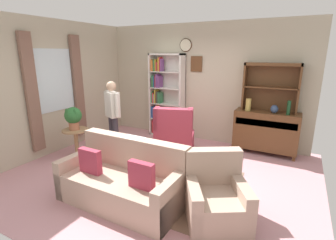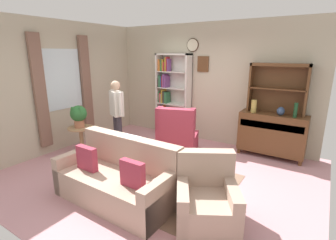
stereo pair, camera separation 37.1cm
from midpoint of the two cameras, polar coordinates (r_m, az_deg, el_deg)
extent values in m
cube|color=#C68C93|center=(4.73, -4.54, -11.74)|extent=(5.40, 4.60, 0.02)
cube|color=#BCB299|center=(6.17, 5.89, 8.29)|extent=(5.00, 0.06, 2.80)
cylinder|color=beige|center=(6.25, 2.28, 16.63)|extent=(0.28, 0.03, 0.28)
torus|color=#382314|center=(6.25, 2.28, 16.63)|extent=(0.31, 0.02, 0.31)
cube|color=brown|center=(6.13, 4.73, 12.58)|extent=(0.28, 0.03, 0.36)
cube|color=#BCB299|center=(6.03, -25.79, 6.72)|extent=(0.06, 4.20, 2.80)
cube|color=silver|center=(5.96, -26.06, 8.07)|extent=(0.02, 0.90, 1.30)
cube|color=#7F5B4C|center=(5.62, -30.24, 5.14)|extent=(0.08, 0.24, 2.30)
cube|color=#7F5B4C|center=(6.30, -21.35, 7.02)|extent=(0.08, 0.24, 2.30)
cube|color=#846651|center=(4.41, -4.42, -13.68)|extent=(2.45, 1.96, 0.01)
cube|color=silver|center=(6.63, -5.22, 5.72)|extent=(0.04, 0.30, 2.10)
cube|color=silver|center=(6.21, 1.48, 5.14)|extent=(0.04, 0.30, 2.10)
cube|color=silver|center=(6.32, -2.07, 14.70)|extent=(0.90, 0.30, 0.04)
cube|color=silver|center=(6.66, -1.90, -3.32)|extent=(0.90, 0.30, 0.04)
cube|color=silver|center=(6.53, -1.35, 5.64)|extent=(0.90, 0.01, 2.10)
cube|color=silver|center=(6.54, -1.93, 0.21)|extent=(0.86, 0.30, 0.02)
cube|color=#3F3833|center=(6.80, -4.90, -1.71)|extent=(0.03, 0.15, 0.23)
cube|color=#B22D33|center=(6.76, -4.65, -1.31)|extent=(0.04, 0.23, 0.34)
cube|color=#723F7F|center=(6.75, -4.38, -1.60)|extent=(0.03, 0.13, 0.28)
cube|color=gold|center=(6.73, -4.11, -1.65)|extent=(0.03, 0.14, 0.27)
cube|color=#284C8C|center=(6.70, -3.84, -1.41)|extent=(0.03, 0.13, 0.34)
cube|color=#723F7F|center=(6.69, -3.54, -1.63)|extent=(0.03, 0.14, 0.30)
cube|color=gold|center=(6.67, -3.27, -1.80)|extent=(0.03, 0.18, 0.27)
cube|color=silver|center=(6.45, -1.96, 3.68)|extent=(0.86, 0.30, 0.02)
cube|color=#284C8C|center=(6.68, -4.97, 1.90)|extent=(0.03, 0.20, 0.30)
cube|color=#284C8C|center=(6.66, -4.69, 1.87)|extent=(0.04, 0.20, 0.30)
cube|color=gray|center=(6.64, -4.37, 1.59)|extent=(0.03, 0.24, 0.24)
cube|color=#CC7233|center=(6.61, -4.05, 1.94)|extent=(0.03, 0.12, 0.34)
cube|color=#B22D33|center=(6.60, -3.80, 1.67)|extent=(0.02, 0.13, 0.28)
cube|color=silver|center=(6.38, -2.00, 7.24)|extent=(0.86, 0.30, 0.02)
cube|color=#337247|center=(6.60, -5.05, 5.25)|extent=(0.03, 0.14, 0.28)
cube|color=#B22D33|center=(6.58, -4.76, 5.10)|extent=(0.03, 0.18, 0.26)
cube|color=gray|center=(6.57, -4.49, 4.95)|extent=(0.04, 0.19, 0.23)
cube|color=gold|center=(6.54, -4.20, 5.45)|extent=(0.03, 0.22, 0.35)
cube|color=#3F3833|center=(6.52, -3.87, 5.21)|extent=(0.04, 0.21, 0.30)
cube|color=#337247|center=(6.49, -3.52, 5.11)|extent=(0.04, 0.19, 0.28)
cube|color=#337247|center=(6.48, -3.24, 5.05)|extent=(0.02, 0.22, 0.28)
cube|color=silver|center=(6.34, -2.03, 10.86)|extent=(0.86, 0.30, 0.02)
cube|color=#3F3833|center=(6.55, -5.11, 8.51)|extent=(0.03, 0.22, 0.23)
cube|color=#337247|center=(6.52, -4.79, 8.77)|extent=(0.04, 0.21, 0.30)
cube|color=#284C8C|center=(6.50, -4.49, 8.69)|extent=(0.02, 0.20, 0.28)
cube|color=#B22D33|center=(6.48, -4.26, 8.75)|extent=(0.03, 0.17, 0.30)
cube|color=#723F7F|center=(6.46, -3.89, 8.89)|extent=(0.04, 0.23, 0.33)
cube|color=#723F7F|center=(6.43, -3.49, 8.67)|extent=(0.04, 0.23, 0.29)
cube|color=#CC7233|center=(6.51, -5.20, 12.30)|extent=(0.04, 0.15, 0.29)
cube|color=#CC7233|center=(6.49, -4.89, 12.14)|extent=(0.03, 0.23, 0.26)
cube|color=#337247|center=(6.47, -4.65, 12.29)|extent=(0.02, 0.17, 0.29)
cube|color=gold|center=(6.45, -4.38, 12.29)|extent=(0.03, 0.12, 0.29)
cube|color=#B22D33|center=(6.43, -4.04, 11.99)|extent=(0.03, 0.15, 0.22)
cube|color=gold|center=(6.40, -3.65, 12.49)|extent=(0.04, 0.13, 0.34)
cube|color=#B22D33|center=(6.38, -3.36, 12.55)|extent=(0.02, 0.16, 0.35)
cube|color=#723F7F|center=(6.37, -3.06, 12.33)|extent=(0.04, 0.15, 0.30)
cube|color=brown|center=(5.69, 19.58, -2.27)|extent=(1.30, 0.45, 0.82)
cube|color=brown|center=(5.78, 13.01, -6.32)|extent=(0.06, 0.06, 0.10)
cube|color=brown|center=(5.63, 24.97, -7.99)|extent=(0.06, 0.06, 0.10)
cube|color=brown|center=(6.10, 13.87, -5.23)|extent=(0.06, 0.06, 0.10)
cube|color=brown|center=(5.96, 25.18, -6.76)|extent=(0.06, 0.06, 0.10)
cube|color=#492C18|center=(5.42, 19.41, -0.82)|extent=(1.20, 0.01, 0.14)
cube|color=brown|center=(5.67, 15.20, 7.46)|extent=(0.04, 0.26, 1.00)
cube|color=brown|center=(5.54, 25.98, 6.29)|extent=(0.04, 0.26, 1.00)
cube|color=brown|center=(5.54, 20.98, 11.72)|extent=(1.10, 0.26, 0.06)
cube|color=brown|center=(5.58, 20.53, 6.91)|extent=(1.06, 0.26, 0.02)
cube|color=brown|center=(5.70, 20.70, 7.05)|extent=(1.10, 0.01, 1.00)
cylinder|color=tan|center=(5.55, 15.97, 3.35)|extent=(0.11, 0.11, 0.26)
ellipsoid|color=#33476B|center=(5.49, 21.26, 2.31)|extent=(0.15, 0.15, 0.17)
cylinder|color=#194223|center=(5.44, 24.00, 2.53)|extent=(0.07, 0.07, 0.28)
cube|color=tan|center=(3.86, -13.38, -15.09)|extent=(1.82, 0.88, 0.42)
cube|color=tan|center=(3.88, -10.56, -7.35)|extent=(1.80, 0.23, 0.48)
cube|color=tan|center=(4.37, -21.73, -10.73)|extent=(0.16, 0.85, 0.60)
cube|color=tan|center=(3.37, -2.41, -17.63)|extent=(0.16, 0.85, 0.60)
cube|color=#A33347|center=(3.91, -19.90, -8.81)|extent=(0.36, 0.11, 0.36)
cube|color=#A33347|center=(3.33, -9.30, -12.34)|extent=(0.36, 0.11, 0.36)
cube|color=white|center=(3.79, -10.74, -3.96)|extent=(0.36, 0.19, 0.00)
cube|color=tan|center=(3.43, 7.69, -19.15)|extent=(1.04, 1.05, 0.40)
cube|color=tan|center=(3.47, 7.09, -10.34)|extent=(0.74, 0.53, 0.48)
cube|color=tan|center=(3.35, 2.32, -18.36)|extent=(0.51, 0.74, 0.55)
cube|color=tan|center=(3.45, 12.98, -17.70)|extent=(0.51, 0.74, 0.55)
cube|color=#A33347|center=(5.48, -0.37, -5.33)|extent=(0.99, 1.00, 0.42)
cube|color=#A33347|center=(5.03, -0.96, -0.91)|extent=(0.80, 0.44, 0.63)
cube|color=#A33347|center=(5.00, 2.95, 0.08)|extent=(0.18, 0.30, 0.44)
cube|color=#A33347|center=(5.12, -4.63, 0.41)|extent=(0.18, 0.30, 0.44)
cylinder|color=#A87F56|center=(5.54, -22.16, -2.16)|extent=(0.52, 0.52, 0.03)
cylinder|color=#A87F56|center=(5.63, -21.85, -5.09)|extent=(0.08, 0.08, 0.57)
cylinder|color=#A87F56|center=(5.72, -21.59, -7.64)|extent=(0.36, 0.36, 0.03)
cylinder|color=#AD6B4C|center=(5.50, -22.38, -1.26)|extent=(0.20, 0.20, 0.16)
sphere|color=#2D6B33|center=(5.45, -22.60, 0.95)|extent=(0.34, 0.34, 0.34)
ellipsoid|color=#2D6B33|center=(5.33, -22.26, 1.13)|extent=(0.10, 0.06, 0.24)
ellipsoid|color=#2D6B33|center=(5.38, -23.66, 1.09)|extent=(0.10, 0.06, 0.24)
ellipsoid|color=#2D6B33|center=(5.41, -23.84, 1.15)|extent=(0.10, 0.06, 0.24)
cylinder|color=#38333D|center=(5.62, -14.40, -3.13)|extent=(0.16, 0.16, 0.82)
cylinder|color=#38333D|center=(5.46, -13.68, -3.62)|extent=(0.16, 0.16, 0.82)
cube|color=silver|center=(5.37, -14.50, 3.42)|extent=(0.39, 0.33, 0.52)
sphere|color=tan|center=(5.31, -14.77, 7.44)|extent=(0.27, 0.27, 0.20)
cylinder|color=silver|center=(5.57, -15.38, 4.04)|extent=(0.11, 0.11, 0.48)
cylinder|color=silver|center=(5.17, -13.60, 3.33)|extent=(0.11, 0.11, 0.48)
camera|label=1|loc=(0.19, -92.36, -0.64)|focal=26.84mm
camera|label=2|loc=(0.19, 87.64, 0.64)|focal=26.84mm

